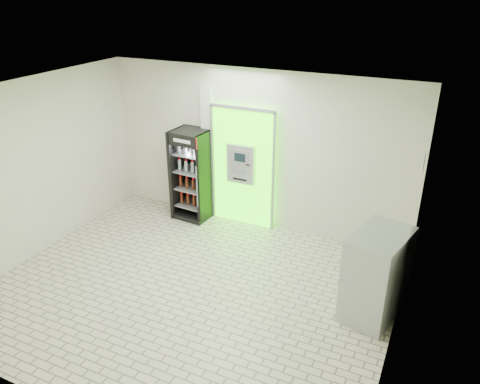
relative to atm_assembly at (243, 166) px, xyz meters
The scene contains 7 objects.
ground 2.69m from the atm_assembly, 85.26° to the right, with size 6.00×6.00×0.00m, color #BEB59E.
room_shell 2.51m from the atm_assembly, 85.26° to the right, with size 6.00×6.00×6.00m.
atm_assembly is the anchor object (origin of this frame).
pillar 0.79m from the atm_assembly, behind, with size 0.22×0.11×2.60m.
beverage_cooler 1.07m from the atm_assembly, 167.70° to the right, with size 0.72×0.67×1.81m.
steel_cabinet 3.41m from the atm_assembly, 31.84° to the right, with size 0.87×1.10×1.31m.
exit_sign 3.48m from the atm_assembly, 17.65° to the right, with size 0.02×0.22×0.26m.
Camera 1 is at (3.26, -5.09, 4.41)m, focal length 35.00 mm.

